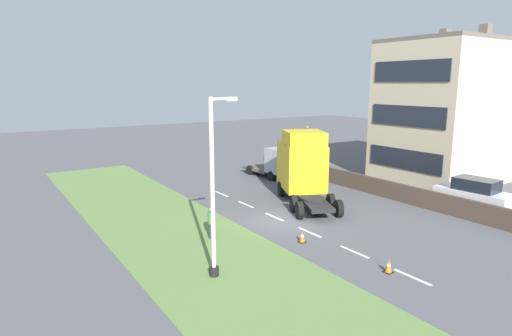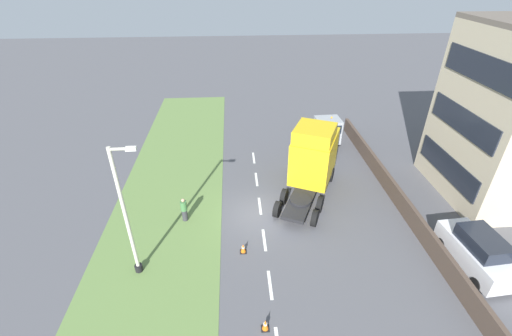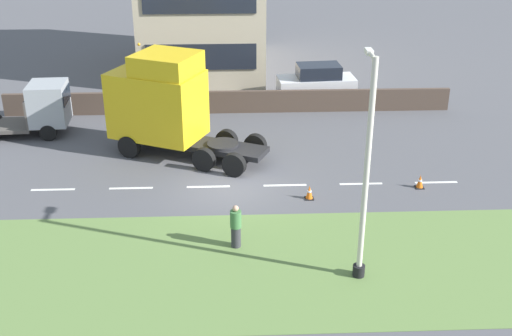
{
  "view_description": "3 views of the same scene",
  "coord_description": "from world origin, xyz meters",
  "px_view_note": "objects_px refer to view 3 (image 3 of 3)",
  "views": [
    {
      "loc": [
        -14.27,
        -18.7,
        7.76
      ],
      "look_at": [
        -0.84,
        1.61,
        2.93
      ],
      "focal_mm": 30.0,
      "sensor_mm": 36.0,
      "label": 1
    },
    {
      "loc": [
        -1.5,
        -16.92,
        13.83
      ],
      "look_at": [
        -0.24,
        1.19,
        2.76
      ],
      "focal_mm": 24.0,
      "sensor_mm": 36.0,
      "label": 2
    },
    {
      "loc": [
        -23.91,
        -0.07,
        11.92
      ],
      "look_at": [
        -1.61,
        -1.02,
        1.57
      ],
      "focal_mm": 45.0,
      "sensor_mm": 36.0,
      "label": 3
    }
  ],
  "objects_px": {
    "lorry_cab": "(163,103)",
    "traffic_cone_trailing": "(420,182)",
    "parked_car": "(317,84)",
    "traffic_cone_lead": "(309,192)",
    "pedestrian": "(236,227)",
    "lamp_post": "(365,184)",
    "flatbed_truck": "(40,108)"
  },
  "relations": [
    {
      "from": "lorry_cab",
      "to": "lamp_post",
      "type": "height_order",
      "value": "lamp_post"
    },
    {
      "from": "parked_car",
      "to": "lorry_cab",
      "type": "bearing_deg",
      "value": 126.82
    },
    {
      "from": "lorry_cab",
      "to": "traffic_cone_trailing",
      "type": "bearing_deg",
      "value": -86.39
    },
    {
      "from": "flatbed_truck",
      "to": "parked_car",
      "type": "relative_size",
      "value": 1.15
    },
    {
      "from": "flatbed_truck",
      "to": "lamp_post",
      "type": "bearing_deg",
      "value": 43.31
    },
    {
      "from": "traffic_cone_trailing",
      "to": "pedestrian",
      "type": "bearing_deg",
      "value": 119.12
    },
    {
      "from": "lamp_post",
      "to": "traffic_cone_trailing",
      "type": "distance_m",
      "value": 7.81
    },
    {
      "from": "parked_car",
      "to": "lamp_post",
      "type": "xyz_separation_m",
      "value": [
        -17.39,
        0.85,
        2.26
      ]
    },
    {
      "from": "flatbed_truck",
      "to": "parked_car",
      "type": "bearing_deg",
      "value": 104.72
    },
    {
      "from": "parked_car",
      "to": "lamp_post",
      "type": "bearing_deg",
      "value": 172.85
    },
    {
      "from": "lamp_post",
      "to": "traffic_cone_lead",
      "type": "xyz_separation_m",
      "value": [
        5.39,
        0.96,
        -3.0
      ]
    },
    {
      "from": "parked_car",
      "to": "pedestrian",
      "type": "xyz_separation_m",
      "value": [
        -15.48,
        4.79,
        -0.23
      ]
    },
    {
      "from": "pedestrian",
      "to": "lamp_post",
      "type": "bearing_deg",
      "value": -115.81
    },
    {
      "from": "parked_car",
      "to": "traffic_cone_lead",
      "type": "distance_m",
      "value": 12.16
    },
    {
      "from": "lorry_cab",
      "to": "traffic_cone_lead",
      "type": "height_order",
      "value": "lorry_cab"
    },
    {
      "from": "flatbed_truck",
      "to": "traffic_cone_lead",
      "type": "xyz_separation_m",
      "value": [
        -7.54,
        -12.42,
        -1.08
      ]
    },
    {
      "from": "pedestrian",
      "to": "lorry_cab",
      "type": "bearing_deg",
      "value": 20.45
    },
    {
      "from": "lorry_cab",
      "to": "lamp_post",
      "type": "xyz_separation_m",
      "value": [
        -10.42,
        -7.11,
        0.91
      ]
    },
    {
      "from": "lorry_cab",
      "to": "pedestrian",
      "type": "relative_size",
      "value": 4.57
    },
    {
      "from": "lorry_cab",
      "to": "traffic_cone_lead",
      "type": "xyz_separation_m",
      "value": [
        -5.04,
        -6.15,
        -2.09
      ]
    },
    {
      "from": "flatbed_truck",
      "to": "traffic_cone_lead",
      "type": "distance_m",
      "value": 14.57
    },
    {
      "from": "traffic_cone_lead",
      "to": "pedestrian",
      "type": "bearing_deg",
      "value": 139.47
    },
    {
      "from": "parked_car",
      "to": "traffic_cone_trailing",
      "type": "distance_m",
      "value": 11.6
    },
    {
      "from": "pedestrian",
      "to": "traffic_cone_lead",
      "type": "xyz_separation_m",
      "value": [
        3.48,
        -2.98,
        -0.51
      ]
    },
    {
      "from": "parked_car",
      "to": "pedestrian",
      "type": "distance_m",
      "value": 16.21
    },
    {
      "from": "flatbed_truck",
      "to": "lamp_post",
      "type": "distance_m",
      "value": 18.7
    },
    {
      "from": "pedestrian",
      "to": "traffic_cone_trailing",
      "type": "distance_m",
      "value": 8.78
    },
    {
      "from": "pedestrian",
      "to": "parked_car",
      "type": "bearing_deg",
      "value": -17.18
    },
    {
      "from": "lamp_post",
      "to": "traffic_cone_lead",
      "type": "bearing_deg",
      "value": 10.09
    },
    {
      "from": "traffic_cone_lead",
      "to": "lamp_post",
      "type": "bearing_deg",
      "value": -169.91
    },
    {
      "from": "lorry_cab",
      "to": "traffic_cone_trailing",
      "type": "relative_size",
      "value": 12.76
    },
    {
      "from": "parked_car",
      "to": "pedestrian",
      "type": "height_order",
      "value": "parked_car"
    }
  ]
}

